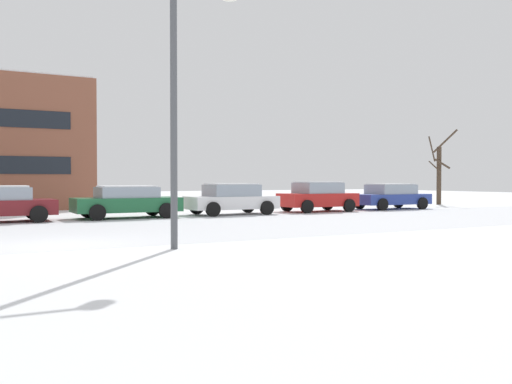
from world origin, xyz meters
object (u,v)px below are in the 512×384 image
Objects in this scene: street_lamp at (185,83)px; parked_car_white at (231,199)px; parked_car_blue at (391,196)px; parked_car_red at (318,196)px; parked_car_green at (127,201)px.

parked_car_white is at bearing 59.23° from street_lamp.
parked_car_blue is (16.07, 10.86, -3.11)m from street_lamp.
parked_car_blue is (9.69, 0.14, -0.02)m from parked_car_white.
street_lamp is at bearing -136.10° from parked_car_red.
parked_car_blue is at bearing 0.58° from parked_car_green.
street_lamp is 1.47× the size of parked_car_blue.
parked_car_green is 9.69m from parked_car_red.
parked_car_red is at bearing 43.90° from street_lamp.
parked_car_white is 0.95× the size of parked_car_blue.
parked_car_blue reaches higher than parked_car_green.
parked_car_green is at bearing -179.95° from parked_car_white.
parked_car_green is (1.53, 10.71, -3.12)m from street_lamp.
street_lamp is at bearing -120.77° from parked_car_white.
street_lamp is 19.64m from parked_car_blue.
parked_car_red is (9.69, 0.09, 0.06)m from parked_car_green.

